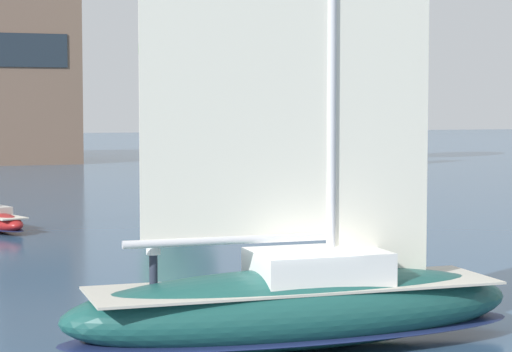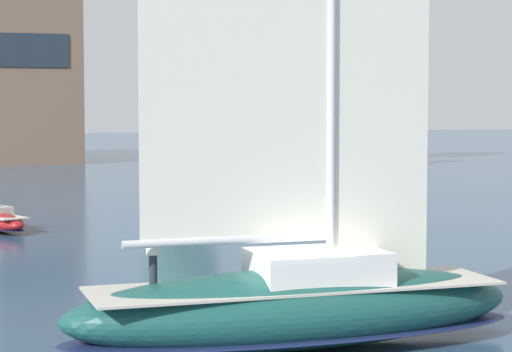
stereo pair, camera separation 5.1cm
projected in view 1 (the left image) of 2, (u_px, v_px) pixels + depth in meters
The scene contains 5 objects.
ground_plane at pixel (295, 348), 24.82m from camera, with size 400.00×400.00×0.00m, color #2D4C6B.
tree_shore_center at pixel (370, 51), 109.18m from camera, with size 8.38×8.38×17.25m.
tree_shore_right at pixel (178, 50), 101.98m from camera, with size 8.17×8.17×16.82m.
sailboat_main at pixel (296, 298), 24.74m from camera, with size 11.85×3.47×16.21m.
sailboat_moored_far_slip at pixel (373, 158), 100.11m from camera, with size 6.90×5.75×9.75m.
Camera 1 is at (-8.96, -22.78, 6.01)m, focal length 70.00 mm.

